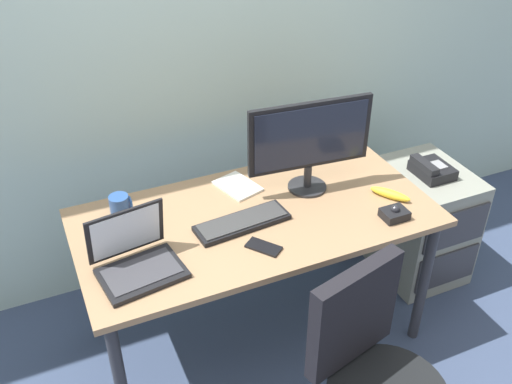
{
  "coord_description": "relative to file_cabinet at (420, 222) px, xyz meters",
  "views": [
    {
      "loc": [
        -0.83,
        -1.88,
        2.25
      ],
      "look_at": [
        0.0,
        0.0,
        0.86
      ],
      "focal_mm": 40.91,
      "sensor_mm": 36.0,
      "label": 1
    }
  ],
  "objects": [
    {
      "name": "file_cabinet",
      "position": [
        0.0,
        0.0,
        0.0
      ],
      "size": [
        0.42,
        0.53,
        0.63
      ],
      "color": "gray",
      "rests_on": "ground"
    },
    {
      "name": "banana",
      "position": [
        -0.43,
        -0.23,
        0.45
      ],
      "size": [
        0.14,
        0.18,
        0.04
      ],
      "primitive_type": "ellipsoid",
      "rotation": [
        0.0,
        0.0,
        2.17
      ],
      "color": "yellow",
      "rests_on": "desk"
    },
    {
      "name": "desk",
      "position": [
        -1.04,
        -0.11,
        0.35
      ],
      "size": [
        1.56,
        0.78,
        0.74
      ],
      "color": "#9D7854",
      "rests_on": "ground"
    },
    {
      "name": "desk_phone",
      "position": [
        -0.01,
        -0.02,
        0.35
      ],
      "size": [
        0.17,
        0.2,
        0.09
      ],
      "color": "black",
      "rests_on": "file_cabinet"
    },
    {
      "name": "laptop",
      "position": [
        -1.6,
        -0.24,
        0.48
      ],
      "size": [
        0.34,
        0.3,
        0.24
      ],
      "color": "black",
      "rests_on": "desk"
    },
    {
      "name": "keyboard",
      "position": [
        -1.12,
        -0.15,
        0.44
      ],
      "size": [
        0.42,
        0.17,
        0.03
      ],
      "color": "black",
      "rests_on": "desk"
    },
    {
      "name": "trackball_mouse",
      "position": [
        -0.5,
        -0.37,
        0.45
      ],
      "size": [
        0.11,
        0.09,
        0.07
      ],
      "color": "black",
      "rests_on": "desk"
    },
    {
      "name": "back_wall",
      "position": [
        -1.04,
        0.63,
        1.08
      ],
      "size": [
        6.0,
        0.1,
        2.8
      ],
      "primitive_type": "cube",
      "color": "#AFCBBF",
      "rests_on": "ground"
    },
    {
      "name": "coffee_mug",
      "position": [
        -1.57,
        0.14,
        0.47
      ],
      "size": [
        0.1,
        0.09,
        0.09
      ],
      "color": "#2B4F8E",
      "rests_on": "desk"
    },
    {
      "name": "monitor_main",
      "position": [
        -0.73,
        -0.01,
        0.68
      ],
      "size": [
        0.57,
        0.18,
        0.44
      ],
      "color": "#262628",
      "rests_on": "desk"
    },
    {
      "name": "ground_plane",
      "position": [
        -1.04,
        -0.11,
        -0.32
      ],
      "size": [
        8.0,
        8.0,
        0.0
      ],
      "primitive_type": "plane",
      "color": "#394764"
    },
    {
      "name": "cell_phone",
      "position": [
        -1.1,
        -0.33,
        0.43
      ],
      "size": [
        0.14,
        0.15,
        0.01
      ],
      "primitive_type": "cube",
      "rotation": [
        0.0,
        0.0,
        0.65
      ],
      "color": "black",
      "rests_on": "desk"
    },
    {
      "name": "paper_notepad",
      "position": [
        -1.03,
        0.13,
        0.43
      ],
      "size": [
        0.2,
        0.24,
        0.01
      ],
      "primitive_type": "cube",
      "rotation": [
        0.0,
        0.0,
        0.29
      ],
      "color": "white",
      "rests_on": "desk"
    }
  ]
}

